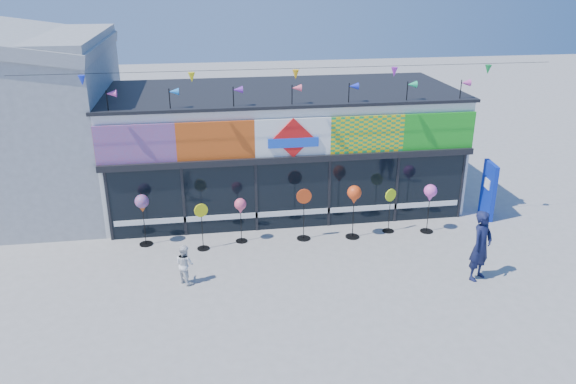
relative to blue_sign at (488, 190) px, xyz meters
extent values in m
plane|color=gray|center=(-6.73, -3.27, -0.98)|extent=(80.00, 80.00, 0.00)
cube|color=white|center=(-6.73, 2.73, 1.02)|extent=(12.00, 5.00, 4.00)
cube|color=black|center=(-6.73, 0.17, 0.17)|extent=(11.60, 0.12, 2.30)
cube|color=black|center=(-6.73, 0.13, 1.42)|extent=(12.00, 0.30, 0.20)
cube|color=white|center=(-6.73, 0.14, -0.43)|extent=(11.40, 0.10, 0.18)
cube|color=black|center=(-6.73, 2.73, 3.07)|extent=(12.20, 5.20, 0.10)
cube|color=black|center=(-12.53, 0.16, 0.17)|extent=(0.08, 0.14, 2.30)
cube|color=black|center=(-10.23, 0.16, 0.17)|extent=(0.08, 0.14, 2.30)
cube|color=black|center=(-7.93, 0.16, 0.17)|extent=(0.08, 0.14, 2.30)
cube|color=black|center=(-5.53, 0.16, 0.17)|extent=(0.08, 0.14, 2.30)
cube|color=black|center=(-3.23, 0.16, 0.17)|extent=(0.08, 0.14, 2.30)
cube|color=black|center=(-0.93, 0.16, 0.17)|extent=(0.08, 0.14, 2.30)
cube|color=red|center=(-11.53, 0.15, 2.12)|extent=(2.40, 0.08, 1.20)
cube|color=#D34C13|center=(-9.13, 0.15, 2.12)|extent=(2.40, 0.08, 1.20)
cube|color=white|center=(-6.73, 0.15, 2.12)|extent=(2.40, 0.08, 1.20)
cube|color=yellow|center=(-4.33, 0.15, 2.12)|extent=(2.40, 0.08, 1.20)
cube|color=green|center=(-1.93, 0.15, 2.12)|extent=(2.40, 0.08, 1.20)
cube|color=red|center=(-6.73, 0.09, 2.12)|extent=(1.27, 0.06, 1.27)
cube|color=blue|center=(-6.73, 0.07, 1.97)|extent=(1.60, 0.05, 0.30)
cube|color=#EE4116|center=(-10.65, 0.21, -0.01)|extent=(0.78, 0.03, 0.78)
cube|color=orange|center=(-9.08, 0.21, 0.20)|extent=(0.92, 0.03, 0.92)
cube|color=blue|center=(-7.52, 0.21, 0.53)|extent=(0.78, 0.03, 0.78)
cube|color=#D1458A|center=(-5.95, 0.21, -0.01)|extent=(0.92, 0.03, 0.92)
cube|color=orange|center=(-4.38, 0.21, 0.23)|extent=(0.78, 0.03, 0.78)
cube|color=#5D26B4|center=(-2.82, 0.21, 0.53)|extent=(0.92, 0.03, 0.92)
cylinder|color=black|center=(-12.23, 0.38, 3.37)|extent=(0.03, 0.03, 0.70)
cone|color=#E54CA7|center=(-12.09, 0.38, 3.62)|extent=(0.30, 0.22, 0.22)
cylinder|color=black|center=(-10.43, 0.38, 3.37)|extent=(0.03, 0.03, 0.70)
cone|color=blue|center=(-10.29, 0.38, 3.62)|extent=(0.30, 0.22, 0.22)
cylinder|color=black|center=(-8.53, 0.38, 3.37)|extent=(0.03, 0.03, 0.70)
cone|color=#6A24A9|center=(-8.39, 0.38, 3.62)|extent=(0.30, 0.22, 0.22)
cylinder|color=black|center=(-6.73, 0.38, 3.37)|extent=(0.03, 0.03, 0.70)
cone|color=#F5516B|center=(-6.59, 0.38, 3.62)|extent=(0.30, 0.22, 0.22)
cylinder|color=black|center=(-4.93, 0.38, 3.37)|extent=(0.03, 0.03, 0.70)
cone|color=#1728C7|center=(-4.79, 0.38, 3.62)|extent=(0.30, 0.22, 0.22)
cylinder|color=black|center=(-3.03, 0.38, 3.37)|extent=(0.03, 0.03, 0.70)
cone|color=#1BB46D|center=(-2.89, 0.38, 3.62)|extent=(0.30, 0.22, 0.22)
cylinder|color=black|center=(-1.23, 0.38, 3.37)|extent=(0.03, 0.03, 0.70)
cone|color=#D346A8|center=(-1.09, 0.38, 3.62)|extent=(0.30, 0.22, 0.22)
cylinder|color=black|center=(-6.73, -0.27, 4.32)|extent=(16.00, 0.01, 0.01)
cone|color=#1A33E2|center=(-12.73, -0.27, 4.14)|extent=(0.20, 0.20, 0.28)
cone|color=yellow|center=(-9.73, -0.27, 4.14)|extent=(0.20, 0.20, 0.28)
cone|color=#FFB315|center=(-6.73, -0.27, 4.14)|extent=(0.20, 0.20, 0.28)
cone|color=#B329C3|center=(-3.73, -0.27, 4.14)|extent=(0.20, 0.20, 0.28)
cone|color=green|center=(-0.73, -0.27, 4.14)|extent=(0.20, 0.20, 0.28)
cube|color=#0B25A7|center=(0.00, 0.00, -0.01)|extent=(0.25, 0.99, 1.96)
cube|color=white|center=(-0.08, 0.00, 0.24)|extent=(0.08, 0.44, 0.34)
cylinder|color=black|center=(-11.45, -0.38, -0.97)|extent=(0.42, 0.42, 0.03)
cylinder|color=black|center=(-11.45, -0.38, -0.27)|extent=(0.03, 0.03, 1.37)
sphere|color=#CD4C13|center=(-11.45, -0.38, 0.47)|extent=(0.42, 0.42, 0.42)
cone|color=#CD4C13|center=(-11.45, -0.38, 0.21)|extent=(0.21, 0.21, 0.19)
cylinder|color=black|center=(-9.70, -0.95, -0.97)|extent=(0.38, 0.38, 0.03)
cylinder|color=black|center=(-9.70, -0.95, -0.34)|extent=(0.02, 0.02, 1.24)
cylinder|color=#F6F014|center=(-9.70, -0.95, 0.30)|extent=(0.41, 0.16, 0.42)
cylinder|color=black|center=(-8.50, -0.62, -0.97)|extent=(0.37, 0.37, 0.03)
cylinder|color=black|center=(-8.50, -0.62, -0.36)|extent=(0.02, 0.02, 1.20)
sphere|color=#D9486C|center=(-8.50, -0.62, 0.29)|extent=(0.37, 0.37, 0.37)
cone|color=#D9486C|center=(-8.50, -0.62, 0.06)|extent=(0.18, 0.18, 0.17)
cylinder|color=black|center=(-6.53, -0.74, -0.97)|extent=(0.43, 0.43, 0.03)
cylinder|color=black|center=(-6.53, -0.74, -0.25)|extent=(0.03, 0.03, 1.41)
cylinder|color=red|center=(-6.53, -0.74, 0.48)|extent=(0.48, 0.06, 0.48)
cylinder|color=black|center=(-4.97, -0.86, -0.97)|extent=(0.45, 0.45, 0.03)
cylinder|color=black|center=(-4.97, -0.86, -0.23)|extent=(0.03, 0.03, 1.45)
sphere|color=#E44315|center=(-4.97, -0.86, 0.55)|extent=(0.45, 0.45, 0.45)
cone|color=#E44315|center=(-4.97, -0.86, 0.27)|extent=(0.22, 0.22, 0.20)
cylinder|color=black|center=(-3.69, -0.62, -0.97)|extent=(0.38, 0.38, 0.03)
cylinder|color=black|center=(-3.69, -0.62, -0.34)|extent=(0.02, 0.02, 1.23)
cylinder|color=#D3FA15|center=(-3.69, -0.62, 0.29)|extent=(0.40, 0.19, 0.42)
cylinder|color=black|center=(-2.46, -0.84, -0.97)|extent=(0.42, 0.42, 0.03)
cylinder|color=black|center=(-2.46, -0.84, -0.28)|extent=(0.02, 0.02, 1.35)
sphere|color=#E74DC0|center=(-2.46, -0.84, 0.45)|extent=(0.42, 0.42, 0.42)
cone|color=#E74DC0|center=(-2.46, -0.84, 0.19)|extent=(0.21, 0.21, 0.19)
imported|color=#12173A|center=(-2.22, -3.89, 0.02)|extent=(0.88, 0.80, 2.01)
imported|color=white|center=(-10.19, -2.88, -0.42)|extent=(0.59, 0.62, 1.12)
camera|label=1|loc=(-9.48, -16.52, 6.97)|focal=35.00mm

